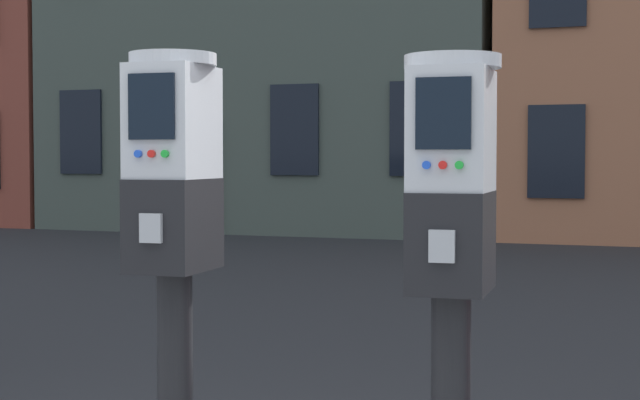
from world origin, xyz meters
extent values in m
cube|color=black|center=(-0.19, -0.21, 1.24)|extent=(0.18, 0.25, 0.23)
cube|color=#A5A8AD|center=(-0.19, -0.34, 1.24)|extent=(0.06, 0.01, 0.07)
cube|color=#B7BABF|center=(-0.19, -0.21, 1.50)|extent=(0.18, 0.24, 0.28)
cube|color=black|center=(-0.19, -0.33, 1.53)|extent=(0.12, 0.01, 0.16)
cylinder|color=blue|center=(-0.22, -0.33, 1.42)|extent=(0.02, 0.01, 0.02)
cylinder|color=red|center=(-0.19, -0.33, 1.42)|extent=(0.02, 0.01, 0.02)
cylinder|color=green|center=(-0.15, -0.33, 1.42)|extent=(0.02, 0.01, 0.02)
cylinder|color=#B7BABF|center=(-0.19, -0.21, 1.65)|extent=(0.23, 0.23, 0.03)
cube|color=black|center=(0.51, -0.21, 1.22)|extent=(0.18, 0.25, 0.22)
cube|color=#A5A8AD|center=(0.51, -0.34, 1.22)|extent=(0.06, 0.01, 0.07)
cube|color=#B7BABF|center=(0.51, -0.21, 1.47)|extent=(0.18, 0.24, 0.27)
cube|color=black|center=(0.51, -0.33, 1.50)|extent=(0.12, 0.01, 0.15)
cylinder|color=blue|center=(0.48, -0.33, 1.39)|extent=(0.02, 0.01, 0.02)
cylinder|color=red|center=(0.51, -0.33, 1.39)|extent=(0.02, 0.01, 0.02)
cylinder|color=green|center=(0.55, -0.33, 1.39)|extent=(0.02, 0.01, 0.02)
cylinder|color=#B7BABF|center=(0.51, -0.21, 1.62)|extent=(0.23, 0.23, 0.03)
cube|color=black|center=(-9.72, 13.71, 1.89)|extent=(0.90, 0.06, 1.60)
cube|color=black|center=(-7.52, 13.71, 1.89)|extent=(0.90, 0.06, 1.60)
cube|color=black|center=(-5.33, 13.71, 1.89)|extent=(0.90, 0.06, 1.60)
cube|color=black|center=(-3.14, 13.71, 1.89)|extent=(0.90, 0.06, 1.60)
cube|color=#193823|center=(-7.28, 13.71, 1.05)|extent=(1.00, 0.07, 2.10)
cube|color=black|center=(-0.82, 13.71, 1.50)|extent=(0.90, 0.06, 1.50)
camera|label=1|loc=(0.98, -2.38, 1.41)|focal=55.13mm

